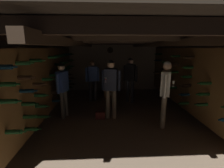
{
  "coord_description": "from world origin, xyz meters",
  "views": [
    {
      "loc": [
        -0.43,
        -4.36,
        2.07
      ],
      "look_at": [
        -0.2,
        -0.07,
        1.06
      ],
      "focal_mm": 25.14,
      "sensor_mm": 36.0,
      "label": 1
    }
  ],
  "objects_px": {
    "person_guest_mid_left": "(63,85)",
    "handbag": "(100,115)",
    "display_bottle": "(110,72)",
    "person_guest_far_right": "(130,76)",
    "wine_crate_stack": "(110,86)",
    "person_guest_far_left": "(92,77)",
    "person_host_center": "(111,84)",
    "person_guest_mid_right": "(165,88)"
  },
  "relations": [
    {
      "from": "person_guest_mid_right",
      "to": "handbag",
      "type": "bearing_deg",
      "value": 162.98
    },
    {
      "from": "display_bottle",
      "to": "person_guest_mid_left",
      "type": "distance_m",
      "value": 2.53
    },
    {
      "from": "person_host_center",
      "to": "handbag",
      "type": "height_order",
      "value": "person_host_center"
    },
    {
      "from": "wine_crate_stack",
      "to": "person_host_center",
      "type": "height_order",
      "value": "person_host_center"
    },
    {
      "from": "display_bottle",
      "to": "person_guest_far_right",
      "type": "relative_size",
      "value": 0.21
    },
    {
      "from": "person_host_center",
      "to": "person_guest_mid_left",
      "type": "bearing_deg",
      "value": 173.87
    },
    {
      "from": "person_guest_mid_left",
      "to": "handbag",
      "type": "xyz_separation_m",
      "value": [
        1.08,
        -0.19,
        -0.87
      ]
    },
    {
      "from": "person_guest_far_left",
      "to": "person_guest_far_right",
      "type": "bearing_deg",
      "value": -11.39
    },
    {
      "from": "display_bottle",
      "to": "handbag",
      "type": "height_order",
      "value": "display_bottle"
    },
    {
      "from": "person_guest_far_right",
      "to": "handbag",
      "type": "xyz_separation_m",
      "value": [
        -1.1,
        -1.37,
        -0.91
      ]
    },
    {
      "from": "person_guest_far_right",
      "to": "wine_crate_stack",
      "type": "bearing_deg",
      "value": 131.22
    },
    {
      "from": "wine_crate_stack",
      "to": "handbag",
      "type": "height_order",
      "value": "wine_crate_stack"
    },
    {
      "from": "person_guest_far_right",
      "to": "person_guest_mid_left",
      "type": "xyz_separation_m",
      "value": [
        -2.18,
        -1.18,
        -0.05
      ]
    },
    {
      "from": "person_guest_mid_right",
      "to": "handbag",
      "type": "height_order",
      "value": "person_guest_mid_right"
    },
    {
      "from": "person_host_center",
      "to": "display_bottle",
      "type": "bearing_deg",
      "value": 88.63
    },
    {
      "from": "display_bottle",
      "to": "person_guest_mid_right",
      "type": "relative_size",
      "value": 0.2
    },
    {
      "from": "wine_crate_stack",
      "to": "person_guest_mid_left",
      "type": "height_order",
      "value": "person_guest_mid_left"
    },
    {
      "from": "person_guest_far_left",
      "to": "handbag",
      "type": "bearing_deg",
      "value": -79.02
    },
    {
      "from": "person_guest_mid_left",
      "to": "handbag",
      "type": "bearing_deg",
      "value": -10.13
    },
    {
      "from": "person_guest_far_right",
      "to": "handbag",
      "type": "bearing_deg",
      "value": -128.67
    },
    {
      "from": "person_host_center",
      "to": "person_guest_far_right",
      "type": "relative_size",
      "value": 1.02
    },
    {
      "from": "person_guest_far_right",
      "to": "display_bottle",
      "type": "bearing_deg",
      "value": 129.44
    },
    {
      "from": "display_bottle",
      "to": "person_guest_mid_left",
      "type": "xyz_separation_m",
      "value": [
        -1.45,
        -2.07,
        -0.05
      ]
    },
    {
      "from": "handbag",
      "to": "display_bottle",
      "type": "bearing_deg",
      "value": 80.63
    },
    {
      "from": "display_bottle",
      "to": "person_guest_far_right",
      "type": "bearing_deg",
      "value": -50.56
    },
    {
      "from": "display_bottle",
      "to": "person_guest_far_left",
      "type": "bearing_deg",
      "value": -139.31
    },
    {
      "from": "wine_crate_stack",
      "to": "display_bottle",
      "type": "distance_m",
      "value": 0.59
    },
    {
      "from": "person_guest_far_right",
      "to": "handbag",
      "type": "distance_m",
      "value": 1.98
    },
    {
      "from": "person_host_center",
      "to": "wine_crate_stack",
      "type": "bearing_deg",
      "value": 88.7
    },
    {
      "from": "person_host_center",
      "to": "person_guest_mid_left",
      "type": "xyz_separation_m",
      "value": [
        -1.4,
        0.15,
        -0.07
      ]
    },
    {
      "from": "person_guest_far_left",
      "to": "handbag",
      "type": "distance_m",
      "value": 1.89
    },
    {
      "from": "person_guest_far_left",
      "to": "person_guest_far_right",
      "type": "distance_m",
      "value": 1.45
    },
    {
      "from": "person_guest_mid_right",
      "to": "person_guest_mid_left",
      "type": "relative_size",
      "value": 1.06
    },
    {
      "from": "person_guest_mid_right",
      "to": "person_guest_mid_left",
      "type": "bearing_deg",
      "value": 165.62
    },
    {
      "from": "wine_crate_stack",
      "to": "person_guest_far_left",
      "type": "bearing_deg",
      "value": -141.6
    },
    {
      "from": "person_guest_far_right",
      "to": "person_guest_mid_left",
      "type": "bearing_deg",
      "value": -151.54
    },
    {
      "from": "display_bottle",
      "to": "handbag",
      "type": "xyz_separation_m",
      "value": [
        -0.37,
        -2.26,
        -0.92
      ]
    },
    {
      "from": "wine_crate_stack",
      "to": "person_guest_far_left",
      "type": "xyz_separation_m",
      "value": [
        -0.69,
        -0.55,
        0.51
      ]
    },
    {
      "from": "person_guest_mid_left",
      "to": "person_guest_far_right",
      "type": "bearing_deg",
      "value": 28.46
    },
    {
      "from": "display_bottle",
      "to": "person_guest_mid_left",
      "type": "height_order",
      "value": "person_guest_mid_left"
    },
    {
      "from": "person_host_center",
      "to": "person_guest_far_left",
      "type": "xyz_separation_m",
      "value": [
        -0.64,
        1.62,
        -0.1
      ]
    },
    {
      "from": "handbag",
      "to": "person_guest_far_left",
      "type": "bearing_deg",
      "value": 100.98
    }
  ]
}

